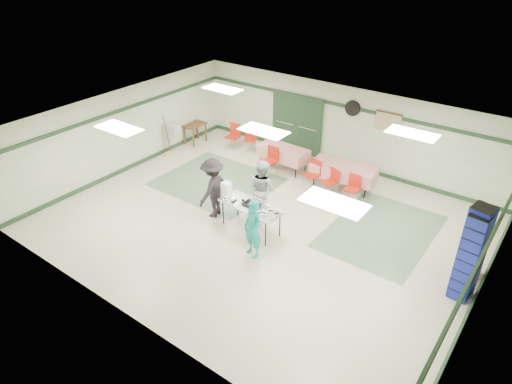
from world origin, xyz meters
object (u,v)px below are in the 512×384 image
Objects in this scene: crate_stack_red at (477,248)px; chair_loose_a at (250,137)px; dining_table_b at (283,153)px; broom at (167,134)px; volunteer_teal at (253,229)px; office_printer at (173,129)px; serving_table at (251,207)px; volunteer_dark at (213,188)px; chair_b at (314,171)px; crate_stack_blue_a at (472,252)px; volunteer_grey at (263,189)px; crate_stack_blue_b at (469,258)px; chair_d at (271,158)px; chair_loose_b at (234,134)px; dining_table_a at (343,171)px; chair_a at (332,179)px; printer_table at (195,127)px; chair_c at (353,186)px.

chair_loose_a is at bearing 163.57° from crate_stack_red.
crate_stack_red is at bearing -14.66° from dining_table_b.
broom is (-3.88, -1.50, 0.19)m from dining_table_b.
broom is (-2.16, -1.97, 0.22)m from chair_loose_a.
office_printer is (-5.81, 3.08, 0.16)m from volunteer_teal.
volunteer_dark is (-1.28, -0.02, 0.15)m from serving_table.
chair_b is 0.63× the size of broom.
crate_stack_blue_a reaches higher than broom.
crate_stack_blue_b is at bearing -166.95° from volunteer_grey.
chair_d reaches higher than chair_loose_a.
chair_loose_b reaches higher than chair_loose_a.
crate_stack_blue_b is (6.46, 0.68, 0.19)m from volunteer_dark.
chair_loose_a reaches higher than dining_table_a.
volunteer_dark is 1.84× the size of chair_d.
chair_a is (0.10, 3.79, -0.26)m from volunteer_teal.
crate_stack_blue_b is 2.49× the size of printer_table.
chair_a reaches higher than printer_table.
chair_a is (0.97, 2.18, -0.34)m from volunteer_grey.
chair_loose_a is at bearing 167.27° from chair_c.
chair_c is at bearing 148.02° from crate_stack_blue_b.
chair_d is at bearing 7.03° from broom.
chair_c is (2.77, 2.98, -0.35)m from volunteer_dark.
crate_stack_blue_b is at bearing -14.49° from broom.
chair_loose_b is 9.35m from crate_stack_blue_a.
chair_a is 0.93× the size of chair_loose_a.
dining_table_b is 4.16m from broom.
dining_table_b is 4.02m from office_printer.
chair_c is 6.66m from office_printer.
crate_stack_red is at bearing -10.69° from printer_table.
crate_stack_blue_a reaches higher than printer_table.
chair_b reaches higher than serving_table.
volunteer_grey is 1.80× the size of chair_loose_b.
volunteer_teal is 6.36m from chair_loose_b.
volunteer_grey is at bearing 108.44° from serving_table.
volunteer_dark is at bearing -128.75° from dining_table_a.
dining_table_a is 4.53m from chair_loose_b.
volunteer_grey is 2.53m from chair_d.
chair_a is at bearing -45.52° from chair_loose_a.
crate_stack_red is (4.40, -1.38, 0.25)m from chair_a.
crate_stack_blue_a is (4.49, 1.63, 0.35)m from volunteer_teal.
serving_table is 0.81m from volunteer_grey.
chair_c is at bearing 92.12° from volunteer_teal.
dining_table_b is at bearing -45.64° from chair_loose_a.
broom reaches higher than chair_loose_a.
chair_c is 2.91m from chair_d.
volunteer_teal is 1.72× the size of chair_loose_a.
crate_stack_blue_b is (5.02, -2.31, 0.49)m from chair_b.
chair_b is 5.44m from broom.
printer_table is (-5.90, 0.39, 0.13)m from chair_a.
chair_loose_a is at bearing -163.89° from volunteer_dark.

